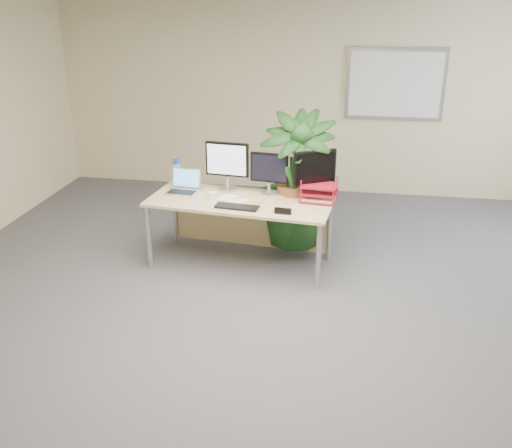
% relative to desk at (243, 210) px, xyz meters
% --- Properties ---
extents(floor, '(8.00, 8.00, 0.00)m').
position_rel_desk_xyz_m(floor, '(0.41, -1.54, -0.57)').
color(floor, '#4D4E53').
rests_on(floor, ground).
extents(back_wall, '(7.00, 0.04, 2.70)m').
position_rel_desk_xyz_m(back_wall, '(0.41, 2.46, 0.78)').
color(back_wall, beige).
rests_on(back_wall, floor).
extents(whiteboard, '(1.30, 0.04, 0.95)m').
position_rel_desk_xyz_m(whiteboard, '(1.61, 2.42, 0.98)').
color(whiteboard, '#AEAFB3').
rests_on(whiteboard, back_wall).
extents(desk, '(1.95, 0.99, 0.72)m').
position_rel_desk_xyz_m(desk, '(0.00, 0.00, 0.00)').
color(desk, tan).
rests_on(desk, floor).
extents(floor_plant, '(0.90, 0.90, 1.50)m').
position_rel_desk_xyz_m(floor_plant, '(0.53, 0.24, 0.18)').
color(floor_plant, '#153914').
rests_on(floor_plant, floor).
extents(monitor_left, '(0.47, 0.21, 0.52)m').
position_rel_desk_xyz_m(monitor_left, '(-0.20, 0.19, 0.45)').
color(monitor_left, '#ADACB1').
rests_on(monitor_left, desk).
extents(monitor_right, '(0.40, 0.18, 0.44)m').
position_rel_desk_xyz_m(monitor_right, '(0.26, 0.13, 0.41)').
color(monitor_right, '#ADACB1').
rests_on(monitor_right, desk).
extents(monitor_dark, '(0.42, 0.26, 0.51)m').
position_rel_desk_xyz_m(monitor_dark, '(0.73, 0.07, 0.44)').
color(monitor_dark, '#ADACB1').
rests_on(monitor_dark, desk).
extents(laptop, '(0.36, 0.33, 0.24)m').
position_rel_desk_xyz_m(laptop, '(-0.65, 0.05, 0.21)').
color(laptop, silver).
rests_on(laptop, desk).
extents(keyboard, '(0.45, 0.19, 0.02)m').
position_rel_desk_xyz_m(keyboard, '(0.00, -0.34, 0.16)').
color(keyboard, black).
rests_on(keyboard, desk).
extents(coffee_mug, '(0.11, 0.08, 0.08)m').
position_rel_desk_xyz_m(coffee_mug, '(-0.30, -0.15, 0.19)').
color(coffee_mug, white).
rests_on(coffee_mug, desk).
extents(spiral_notebook, '(0.36, 0.32, 0.01)m').
position_rel_desk_xyz_m(spiral_notebook, '(-0.09, -0.12, 0.16)').
color(spiral_notebook, white).
rests_on(spiral_notebook, desk).
extents(orange_pen, '(0.13, 0.06, 0.01)m').
position_rel_desk_xyz_m(orange_pen, '(-0.02, -0.09, 0.17)').
color(orange_pen, '#CD5516').
rests_on(orange_pen, spiral_notebook).
extents(yellow_highlighter, '(0.11, 0.02, 0.01)m').
position_rel_desk_xyz_m(yellow_highlighter, '(0.19, -0.15, 0.16)').
color(yellow_highlighter, yellow).
rests_on(yellow_highlighter, desk).
extents(water_bottle, '(0.08, 0.08, 0.30)m').
position_rel_desk_xyz_m(water_bottle, '(-0.79, 0.27, 0.30)').
color(water_bottle, silver).
rests_on(water_bottle, desk).
extents(letter_tray, '(0.38, 0.31, 0.17)m').
position_rel_desk_xyz_m(letter_tray, '(0.79, 0.00, 0.23)').
color(letter_tray, maroon).
rests_on(letter_tray, desk).
extents(stapler, '(0.17, 0.06, 0.05)m').
position_rel_desk_xyz_m(stapler, '(0.47, -0.41, 0.18)').
color(stapler, black).
rests_on(stapler, desk).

